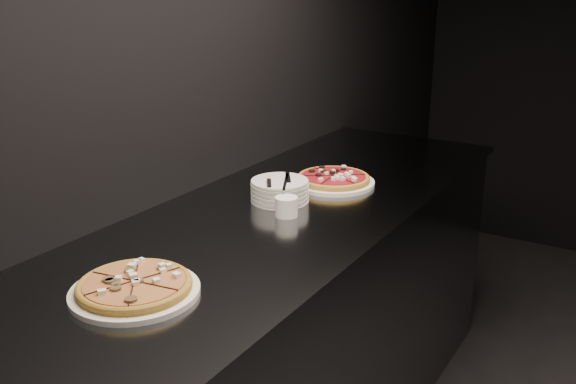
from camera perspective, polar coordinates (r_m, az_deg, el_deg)
The scene contains 7 objects.
wall_left at distance 2.11m, azimuth -10.16°, elevation 12.12°, with size 0.02×5.00×2.80m, color black.
counter at distance 2.21m, azimuth -1.32°, elevation -13.28°, with size 0.74×2.44×0.92m.
pizza_mushroom at distance 1.56m, azimuth -13.47°, elevation -8.23°, with size 0.31×0.31×0.04m.
pizza_tomato at distance 2.30m, azimuth 4.06°, elevation 1.12°, with size 0.35×0.35×0.03m.
plate_stack at distance 2.12m, azimuth -0.74°, elevation 0.14°, with size 0.19×0.19×0.07m.
cutlery at distance 2.10m, azimuth -0.78°, elevation 0.98°, with size 0.09×0.20×0.01m.
ramekin at distance 1.99m, azimuth -0.15°, elevation -1.25°, with size 0.07×0.07×0.06m.
Camera 1 is at (-1.11, -1.57, 1.63)m, focal length 40.00 mm.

